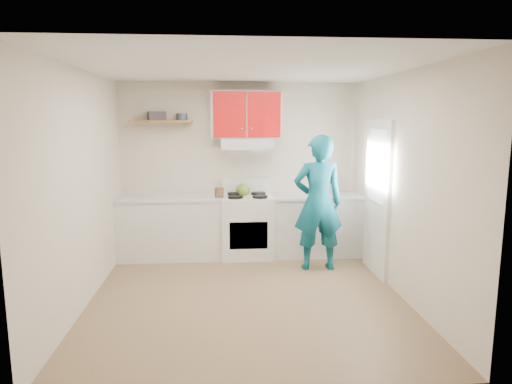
{
  "coord_description": "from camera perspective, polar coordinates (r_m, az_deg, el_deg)",
  "views": [
    {
      "loc": [
        -0.29,
        -4.98,
        2.06
      ],
      "look_at": [
        0.15,
        0.55,
        1.15
      ],
      "focal_mm": 31.42,
      "sensor_mm": 36.0,
      "label": 1
    }
  ],
  "objects": [
    {
      "name": "person",
      "position": [
        6.16,
        7.91,
        -1.38
      ],
      "size": [
        0.68,
        0.45,
        1.85
      ],
      "primitive_type": "imported",
      "rotation": [
        0.0,
        0.0,
        3.14
      ],
      "color": "#0C596D",
      "rests_on": "floor"
    },
    {
      "name": "range_hood",
      "position": [
        6.68,
        -1.21,
        6.18
      ],
      "size": [
        0.76,
        0.44,
        0.15
      ],
      "primitive_type": "cube",
      "color": "silver",
      "rests_on": "back_wall"
    },
    {
      "name": "counter_left",
      "position": [
        6.82,
        -10.78,
        -4.52
      ],
      "size": [
        1.52,
        0.6,
        0.9
      ],
      "primitive_type": "cube",
      "color": "silver",
      "rests_on": "floor"
    },
    {
      "name": "silicone_mat",
      "position": [
        6.93,
        9.41,
        -0.42
      ],
      "size": [
        0.29,
        0.24,
        0.01
      ],
      "primitive_type": "cube",
      "rotation": [
        0.0,
        0.0,
        0.01
      ],
      "color": "red",
      "rests_on": "counter_right"
    },
    {
      "name": "counter_right",
      "position": [
        6.92,
        7.51,
        -4.21
      ],
      "size": [
        1.32,
        0.6,
        0.9
      ],
      "primitive_type": "cube",
      "color": "silver",
      "rests_on": "floor"
    },
    {
      "name": "tin",
      "position": [
        6.76,
        -9.42,
        9.41
      ],
      "size": [
        0.16,
        0.16,
        0.1
      ],
      "primitive_type": "cylinder",
      "rotation": [
        0.0,
        0.0,
        0.02
      ],
      "color": "#333D4C",
      "rests_on": "shelf"
    },
    {
      "name": "books",
      "position": [
        6.81,
        -12.51,
        9.45
      ],
      "size": [
        0.29,
        0.24,
        0.13
      ],
      "primitive_type": "cube",
      "rotation": [
        0.0,
        0.0,
        0.29
      ],
      "color": "#443D45",
      "rests_on": "shelf"
    },
    {
      "name": "crock",
      "position": [
        6.58,
        -4.7,
        -0.16
      ],
      "size": [
        0.15,
        0.15,
        0.16
      ],
      "primitive_type": "cylinder",
      "rotation": [
        0.0,
        0.0,
        0.15
      ],
      "color": "#49341F",
      "rests_on": "counter_left"
    },
    {
      "name": "ceiling",
      "position": [
        5.02,
        -1.25,
        15.49
      ],
      "size": [
        3.6,
        3.8,
        0.04
      ],
      "primitive_type": "cube",
      "color": "white",
      "rests_on": "floor"
    },
    {
      "name": "left_wall",
      "position": [
        5.26,
        -21.18,
        0.37
      ],
      "size": [
        0.04,
        3.8,
        2.6
      ],
      "primitive_type": "cube",
      "color": "beige",
      "rests_on": "floor"
    },
    {
      "name": "front_wall",
      "position": [
        3.19,
        0.85,
        -4.47
      ],
      "size": [
        3.6,
        0.04,
        2.6
      ],
      "primitive_type": "cube",
      "color": "beige",
      "rests_on": "floor"
    },
    {
      "name": "right_wall",
      "position": [
        5.46,
        18.03,
        0.85
      ],
      "size": [
        0.04,
        3.8,
        2.6
      ],
      "primitive_type": "cube",
      "color": "beige",
      "rests_on": "floor"
    },
    {
      "name": "door_glass",
      "position": [
        6.07,
        15.13,
        3.22
      ],
      "size": [
        0.01,
        0.55,
        0.95
      ],
      "primitive_type": "cube",
      "color": "white",
      "rests_on": "door"
    },
    {
      "name": "upper_cabinets",
      "position": [
        6.73,
        -1.25,
        9.82
      ],
      "size": [
        1.02,
        0.33,
        0.7
      ],
      "primitive_type": "cube",
      "color": "red",
      "rests_on": "back_wall"
    },
    {
      "name": "stove",
      "position": [
        6.76,
        -1.12,
        -4.38
      ],
      "size": [
        0.76,
        0.65,
        0.92
      ],
      "primitive_type": "cube",
      "color": "white",
      "rests_on": "floor"
    },
    {
      "name": "floor",
      "position": [
        5.4,
        -1.15,
        -13.12
      ],
      "size": [
        3.8,
        3.8,
        0.0
      ],
      "primitive_type": "plane",
      "color": "brown",
      "rests_on": "ground"
    },
    {
      "name": "cutting_board",
      "position": [
        6.77,
        7.21,
        -0.56
      ],
      "size": [
        0.3,
        0.23,
        0.02
      ],
      "primitive_type": "cube",
      "rotation": [
        0.0,
        0.0,
        0.06
      ],
      "color": "olive",
      "rests_on": "counter_right"
    },
    {
      "name": "shelf",
      "position": [
        6.78,
        -11.98,
        8.77
      ],
      "size": [
        0.9,
        0.3,
        0.04
      ],
      "primitive_type": "cube",
      "color": "brown",
      "rests_on": "back_wall"
    },
    {
      "name": "kettle",
      "position": [
        6.75,
        -1.68,
        0.34
      ],
      "size": [
        0.26,
        0.26,
        0.18
      ],
      "primitive_type": "ellipsoid",
      "rotation": [
        0.0,
        0.0,
        0.33
      ],
      "color": "olive",
      "rests_on": "stove"
    },
    {
      "name": "door",
      "position": [
        6.13,
        15.2,
        -0.73
      ],
      "size": [
        0.05,
        0.85,
        2.05
      ],
      "primitive_type": "cube",
      "color": "white",
      "rests_on": "floor"
    },
    {
      "name": "back_wall",
      "position": [
        6.93,
        -2.13,
        3.01
      ],
      "size": [
        3.6,
        0.04,
        2.6
      ],
      "primitive_type": "cube",
      "color": "beige",
      "rests_on": "floor"
    }
  ]
}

